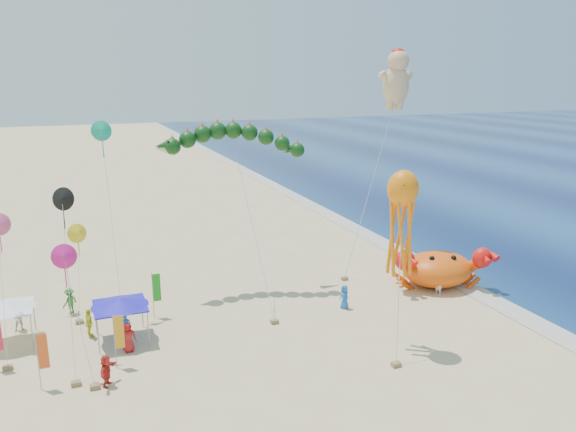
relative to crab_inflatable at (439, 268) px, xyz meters
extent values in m
plane|color=#D1B784|center=(-10.10, -1.41, -1.44)|extent=(320.00, 320.00, 0.00)
plane|color=silver|center=(1.90, -1.41, -1.43)|extent=(320.00, 320.00, 0.00)
ellipsoid|color=#E5510C|center=(0.00, 0.12, -0.12)|extent=(6.56, 5.91, 2.63)
sphere|color=red|center=(-2.95, -0.99, 1.05)|extent=(1.57, 1.57, 1.57)
sphere|color=black|center=(-0.83, -0.80, 1.05)|extent=(0.41, 0.41, 0.41)
sphere|color=red|center=(2.95, -0.99, 1.05)|extent=(1.57, 1.57, 1.57)
sphere|color=black|center=(0.83, -0.80, 1.05)|extent=(0.41, 0.41, 0.41)
cone|color=#0E330F|center=(-19.22, 5.39, 9.53)|extent=(1.47, 1.08, 1.20)
cylinder|color=#B2B2B2|center=(-14.13, 1.81, 3.83)|extent=(0.37, 7.19, 10.26)
cube|color=olive|center=(-13.97, -1.76, -1.32)|extent=(0.50, 0.35, 0.25)
ellipsoid|color=#DDB187|center=(-1.61, 4.66, 13.52)|extent=(2.09, 1.72, 3.07)
sphere|color=#DDB187|center=(-1.61, 4.47, 15.31)|extent=(1.60, 1.60, 1.60)
ellipsoid|color=red|center=(-1.61, 4.56, 15.88)|extent=(1.04, 1.04, 0.73)
cylinder|color=#B2B2B2|center=(-3.85, 4.17, 5.50)|extent=(4.53, 1.02, 13.60)
cube|color=olive|center=(-6.09, 3.68, -1.32)|extent=(0.50, 0.35, 0.25)
ellipsoid|color=orange|center=(-8.19, -7.10, 8.10)|extent=(1.82, 1.64, 2.09)
cylinder|color=#B2B2B2|center=(-8.88, -8.27, 3.10)|extent=(1.45, 2.40, 8.80)
cube|color=olive|center=(-9.58, -9.45, -1.32)|extent=(0.50, 0.35, 0.25)
cylinder|color=gray|center=(-24.83, -1.97, -0.34)|extent=(0.06, 0.06, 2.20)
cylinder|color=gray|center=(-22.00, -1.97, -0.34)|extent=(0.06, 0.06, 2.20)
cylinder|color=gray|center=(-24.83, 0.86, -0.34)|extent=(0.06, 0.06, 2.20)
cylinder|color=gray|center=(-22.00, 0.86, -0.34)|extent=(0.06, 0.06, 2.20)
cube|color=#1D15B9|center=(-23.42, -0.55, 0.80)|extent=(3.07, 3.07, 0.08)
cone|color=#1D15B9|center=(-23.42, -0.55, 1.04)|extent=(3.38, 3.38, 0.45)
cylinder|color=gray|center=(-28.41, 0.08, -0.34)|extent=(0.06, 0.06, 2.20)
cylinder|color=gray|center=(-28.41, 2.85, -0.34)|extent=(0.06, 0.06, 2.20)
cube|color=white|center=(-29.79, 1.46, 0.80)|extent=(3.01, 3.01, 0.08)
cone|color=white|center=(-29.79, 1.46, 1.04)|extent=(3.31, 3.31, 0.45)
cylinder|color=gray|center=(-24.05, -3.91, 0.16)|extent=(0.05, 0.05, 3.20)
cube|color=orange|center=(-23.77, -3.91, 0.66)|extent=(0.50, 0.04, 1.90)
cylinder|color=gray|center=(-27.87, -4.77, 0.16)|extent=(0.05, 0.05, 3.20)
cube|color=#E24E1C|center=(-27.59, -4.77, 0.66)|extent=(0.50, 0.04, 1.90)
cylinder|color=gray|center=(-21.13, 2.03, 0.16)|extent=(0.05, 0.05, 3.20)
cube|color=#1A9C1B|center=(-20.85, 2.03, 0.66)|extent=(0.50, 0.04, 1.90)
imported|color=blue|center=(-8.61, -1.20, -0.60)|extent=(0.66, 0.90, 1.69)
imported|color=#AB1B1E|center=(-23.20, -2.23, -0.53)|extent=(0.94, 0.65, 1.82)
imported|color=beige|center=(-1.08, -1.54, -0.58)|extent=(0.61, 0.73, 1.72)
imported|color=#2A6C24|center=(-26.30, 4.76, -0.54)|extent=(1.31, 1.28, 1.80)
imported|color=yellow|center=(-25.24, 0.60, -0.52)|extent=(0.63, 1.14, 1.84)
imported|color=blue|center=(-23.16, -0.44, -0.65)|extent=(0.59, 0.40, 1.57)
imported|color=silver|center=(-29.27, 3.11, -0.60)|extent=(0.93, 0.79, 1.68)
imported|color=red|center=(-24.66, -5.64, -0.58)|extent=(1.21, 1.65, 1.73)
cone|color=#C91679|center=(-26.19, -3.66, 5.21)|extent=(1.30, 0.51, 1.32)
cylinder|color=#B2B2B2|center=(-25.94, -5.16, 1.91)|extent=(0.55, 3.04, 6.42)
cube|color=olive|center=(-25.69, -6.66, -1.32)|extent=(0.50, 0.35, 0.25)
cone|color=yellow|center=(-25.40, 5.03, 4.05)|extent=(1.30, 0.51, 1.32)
cylinder|color=#B2B2B2|center=(-25.15, 3.53, 1.33)|extent=(0.55, 3.04, 5.26)
cube|color=olive|center=(-24.90, 2.03, -1.32)|extent=(0.50, 0.35, 0.25)
cylinder|color=#B2B2B2|center=(-29.32, -0.22, 2.31)|extent=(0.55, 3.04, 7.23)
cube|color=olive|center=(-29.07, -1.72, -1.32)|extent=(0.50, 0.35, 0.25)
cone|color=#0EA078|center=(-23.40, 4.16, 10.86)|extent=(1.30, 0.51, 1.32)
cylinder|color=#B2B2B2|center=(-23.15, 2.66, 4.73)|extent=(0.55, 3.04, 12.06)
cube|color=olive|center=(-22.90, 1.16, -1.32)|extent=(0.50, 0.35, 0.25)
cone|color=black|center=(-26.03, -1.11, 7.71)|extent=(1.30, 0.51, 1.32)
cylinder|color=#B2B2B2|center=(-25.78, -2.61, 3.16)|extent=(0.55, 3.04, 8.92)
cube|color=olive|center=(-25.53, -4.11, -1.32)|extent=(0.50, 0.35, 0.25)
camera|label=1|loc=(-25.45, -33.45, 14.34)|focal=35.00mm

